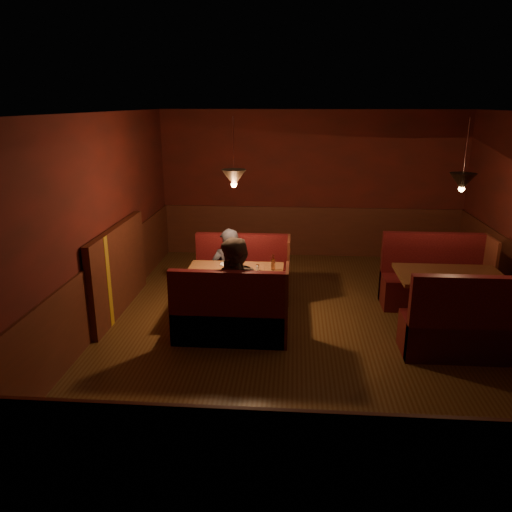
# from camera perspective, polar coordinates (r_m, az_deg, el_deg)

# --- Properties ---
(room) EXTENTS (6.02, 7.02, 2.92)m
(room) POSITION_cam_1_polar(r_m,az_deg,el_deg) (6.78, 4.79, 0.19)
(room) COLOR #45260D
(room) RESTS_ON ground
(main_table) EXTENTS (1.37, 0.83, 0.96)m
(main_table) POSITION_cam_1_polar(r_m,az_deg,el_deg) (7.18, -2.28, -2.87)
(main_table) COLOR brown
(main_table) RESTS_ON ground
(main_bench_far) EXTENTS (1.51, 0.54, 1.03)m
(main_bench_far) POSITION_cam_1_polar(r_m,az_deg,el_deg) (7.98, -1.50, -2.59)
(main_bench_far) COLOR #320608
(main_bench_far) RESTS_ON ground
(main_bench_near) EXTENTS (1.51, 0.54, 1.03)m
(main_bench_near) POSITION_cam_1_polar(r_m,az_deg,el_deg) (6.55, -2.90, -7.17)
(main_bench_near) COLOR #320608
(main_bench_near) RESTS_ON ground
(second_table) EXTENTS (1.41, 0.90, 0.80)m
(second_table) POSITION_cam_1_polar(r_m,az_deg,el_deg) (7.32, 21.23, -3.47)
(second_table) COLOR brown
(second_table) RESTS_ON ground
(second_bench_far) EXTENTS (1.56, 0.59, 1.12)m
(second_bench_far) POSITION_cam_1_polar(r_m,az_deg,el_deg) (8.17, 19.65, -2.95)
(second_bench_far) COLOR #320608
(second_bench_far) RESTS_ON ground
(second_bench_near) EXTENTS (1.56, 0.59, 1.12)m
(second_bench_near) POSITION_cam_1_polar(r_m,az_deg,el_deg) (6.67, 23.28, -7.91)
(second_bench_near) COLOR #320608
(second_bench_near) RESTS_ON ground
(diner_a) EXTENTS (0.64, 0.50, 1.55)m
(diner_a) POSITION_cam_1_polar(r_m,az_deg,el_deg) (7.66, -3.12, 0.07)
(diner_a) COLOR #27262E
(diner_a) RESTS_ON ground
(diner_b) EXTENTS (0.94, 0.80, 1.70)m
(diner_b) POSITION_cam_1_polar(r_m,az_deg,el_deg) (6.52, -2.12, -2.30)
(diner_b) COLOR #362922
(diner_b) RESTS_ON ground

